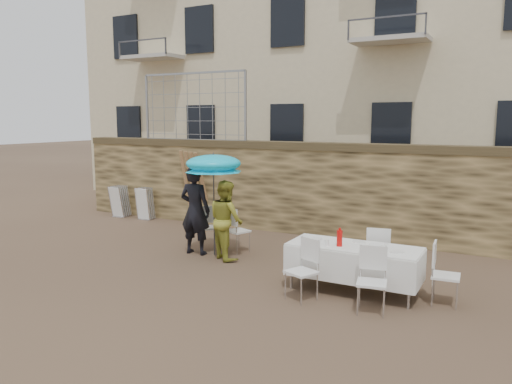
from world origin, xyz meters
The scene contains 17 objects.
ground centered at (0.00, 0.00, 0.00)m, with size 80.00×80.00×0.00m, color brown.
stone_wall centered at (0.00, 5.00, 1.10)m, with size 13.00×0.50×2.20m, color brown.
chain_link_fence centered at (-3.00, 5.00, 3.10)m, with size 3.20×0.06×1.80m, color gray, non-canonical shape.
man_suit centered at (-1.01, 2.17, 0.92)m, with size 0.67×0.44×1.85m, color black.
woman_dress centered at (-0.26, 2.17, 0.80)m, with size 0.77×0.60×1.59m, color gold.
umbrella centered at (-0.61, 2.27, 1.84)m, with size 1.17×1.17×1.95m.
couple_chair_left centered at (-1.01, 2.72, 0.48)m, with size 0.48×0.48×0.96m, color white, non-canonical shape.
couple_chair_right centered at (-0.31, 2.72, 0.48)m, with size 0.48×0.48×0.96m, color white, non-canonical shape.
banquet_table centered at (2.59, 1.46, 0.73)m, with size 2.10×0.85×0.78m.
soda_bottle centered at (2.39, 1.31, 0.91)m, with size 0.09×0.09×0.26m, color red.
table_chair_front_left centered at (1.99, 0.71, 0.48)m, with size 0.48×0.48×0.96m, color white, non-canonical shape.
table_chair_front_right centered at (3.09, 0.71, 0.48)m, with size 0.48×0.48×0.96m, color white, non-canonical shape.
table_chair_back centered at (2.79, 2.26, 0.48)m, with size 0.48×0.48×0.96m, color white, non-canonical shape.
table_chair_side centered at (3.99, 1.56, 0.48)m, with size 0.48×0.48×0.96m, color white, non-canonical shape.
chair_stack_left centered at (-5.21, 4.56, 0.46)m, with size 0.46×0.47×0.92m, color white, non-canonical shape.
chair_stack_right centered at (-4.31, 4.56, 0.46)m, with size 0.46×0.40×0.92m, color white, non-canonical shape.
wood_planks centered at (-2.71, 4.63, 1.00)m, with size 0.70×0.20×2.00m, color #A37749, non-canonical shape.
Camera 1 is at (4.88, -6.19, 2.81)m, focal length 35.00 mm.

